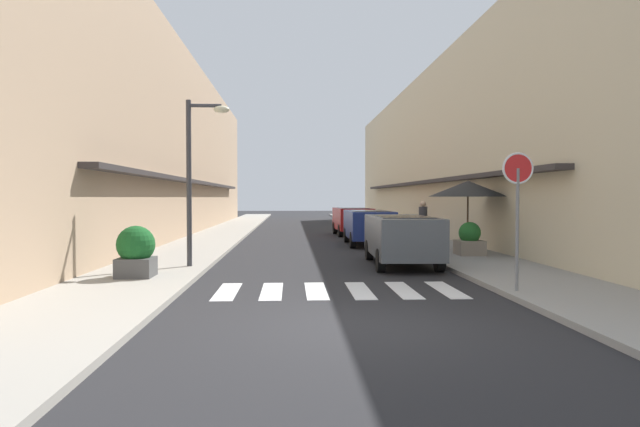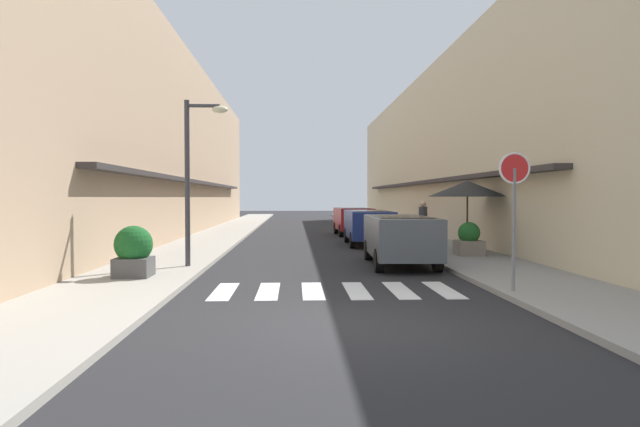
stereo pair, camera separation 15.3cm
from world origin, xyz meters
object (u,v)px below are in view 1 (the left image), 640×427
object	(u,v)px
parked_car_far	(353,218)
cafe_umbrella	(468,189)
street_lamp	(197,163)
planter_midblock	(470,240)
round_street_sign	(518,185)
parked_car_mid	(368,223)
planter_corner	(136,251)
pedestrian_walking_near	(423,222)
parked_car_near	(402,235)

from	to	relation	value
parked_car_far	cafe_umbrella	bearing A→B (deg)	-74.25
street_lamp	planter_midblock	size ratio (longest dim) A/B	4.20
round_street_sign	cafe_umbrella	world-z (taller)	round_street_sign
round_street_sign	planter_midblock	bearing A→B (deg)	79.21
parked_car_mid	cafe_umbrella	bearing A→B (deg)	-56.00
parked_car_mid	round_street_sign	size ratio (longest dim) A/B	1.52
parked_car_far	planter_corner	size ratio (longest dim) A/B	3.22
planter_corner	pedestrian_walking_near	bearing A→B (deg)	42.69
parked_car_near	cafe_umbrella	xyz separation A→B (m)	(2.86, 2.67, 1.39)
planter_corner	round_street_sign	bearing A→B (deg)	-15.86
round_street_sign	pedestrian_walking_near	distance (m)	10.71
parked_car_near	cafe_umbrella	world-z (taller)	cafe_umbrella
round_street_sign	planter_corner	xyz separation A→B (m)	(-8.29, 2.35, -1.54)
round_street_sign	planter_midblock	xyz separation A→B (m)	(1.30, 6.84, -1.66)
planter_midblock	pedestrian_walking_near	distance (m)	3.85
pedestrian_walking_near	planter_midblock	bearing A→B (deg)	-122.50
round_street_sign	planter_midblock	world-z (taller)	round_street_sign
round_street_sign	pedestrian_walking_near	world-z (taller)	round_street_sign
parked_car_mid	cafe_umbrella	size ratio (longest dim) A/B	1.58
parked_car_mid	street_lamp	size ratio (longest dim) A/B	0.94
planter_corner	planter_midblock	bearing A→B (deg)	25.06
planter_midblock	parked_car_near	bearing A→B (deg)	-146.19
cafe_umbrella	parked_car_mid	bearing A→B (deg)	124.00
street_lamp	cafe_umbrella	xyz separation A→B (m)	(8.72, 3.39, -0.66)
round_street_sign	cafe_umbrella	size ratio (longest dim) A/B	1.04
parked_car_far	round_street_sign	bearing A→B (deg)	-85.75
parked_car_mid	pedestrian_walking_near	size ratio (longest dim) A/B	2.44
street_lamp	planter_midblock	distance (m)	9.15
cafe_umbrella	pedestrian_walking_near	xyz separation A→B (m)	(-0.87, 2.87, -1.26)
street_lamp	round_street_sign	bearing A→B (deg)	-31.26
street_lamp	planter_corner	xyz separation A→B (m)	(-1.10, -2.01, -2.24)
planter_corner	street_lamp	bearing A→B (deg)	61.17
parked_car_near	round_street_sign	size ratio (longest dim) A/B	1.59
parked_car_near	planter_corner	distance (m)	7.48
round_street_sign	street_lamp	xyz separation A→B (m)	(-7.19, 4.36, 0.69)
street_lamp	cafe_umbrella	bearing A→B (deg)	21.24
street_lamp	pedestrian_walking_near	xyz separation A→B (m)	(7.85, 6.25, -1.92)
parked_car_far	cafe_umbrella	xyz separation A→B (m)	(2.86, -10.15, 1.39)
round_street_sign	parked_car_far	bearing A→B (deg)	94.25
parked_car_mid	street_lamp	world-z (taller)	street_lamp
planter_midblock	round_street_sign	bearing A→B (deg)	-100.79
parked_car_near	parked_car_mid	bearing A→B (deg)	90.00
street_lamp	cafe_umbrella	size ratio (longest dim) A/B	1.69
parked_car_near	planter_midblock	xyz separation A→B (m)	(2.63, 1.76, -0.31)
street_lamp	parked_car_mid	bearing A→B (deg)	52.50
parked_car_near	pedestrian_walking_near	xyz separation A→B (m)	(2.00, 5.54, 0.13)
parked_car_near	street_lamp	size ratio (longest dim) A/B	0.98
parked_car_mid	cafe_umbrella	world-z (taller)	cafe_umbrella
cafe_umbrella	planter_midblock	size ratio (longest dim) A/B	2.49
parked_car_mid	pedestrian_walking_near	bearing A→B (deg)	-34.57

